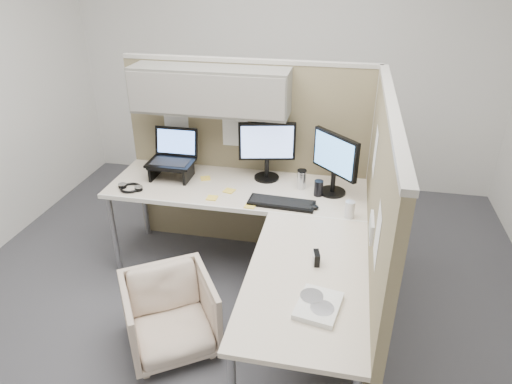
% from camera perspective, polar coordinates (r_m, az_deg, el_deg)
% --- Properties ---
extents(ground, '(4.50, 4.50, 0.00)m').
position_cam_1_polar(ground, '(3.49, -2.51, -14.24)').
color(ground, '#3E3E44').
rests_on(ground, ground).
extents(partition_back, '(2.00, 0.36, 1.63)m').
position_cam_1_polar(partition_back, '(3.67, -3.05, 8.00)').
color(partition_back, '#847756').
rests_on(partition_back, ground).
extents(partition_right, '(0.07, 2.03, 1.63)m').
position_cam_1_polar(partition_right, '(2.88, 14.51, -4.89)').
color(partition_right, '#847756').
rests_on(partition_right, ground).
extents(desk, '(2.00, 1.98, 0.73)m').
position_cam_1_polar(desk, '(3.15, -0.01, -3.69)').
color(desk, beige).
rests_on(desk, ground).
extents(office_chair, '(0.74, 0.73, 0.57)m').
position_cam_1_polar(office_chair, '(3.08, -10.72, -14.48)').
color(office_chair, beige).
rests_on(office_chair, ground).
extents(monitor_left, '(0.44, 0.20, 0.47)m').
position_cam_1_polar(monitor_left, '(3.55, 1.38, 5.71)').
color(monitor_left, black).
rests_on(monitor_left, desk).
extents(monitor_right, '(0.33, 0.34, 0.47)m').
position_cam_1_polar(monitor_right, '(3.36, 9.82, 4.05)').
color(monitor_right, black).
rests_on(monitor_right, desk).
extents(laptop_station, '(0.36, 0.31, 0.37)m').
position_cam_1_polar(laptop_station, '(3.70, -10.41, 3.95)').
color(laptop_station, black).
rests_on(laptop_station, desk).
extents(keyboard, '(0.48, 0.18, 0.02)m').
position_cam_1_polar(keyboard, '(3.27, 3.20, -1.39)').
color(keyboard, black).
rests_on(keyboard, desk).
extents(mouse, '(0.10, 0.08, 0.03)m').
position_cam_1_polar(mouse, '(3.24, 7.13, -1.83)').
color(mouse, black).
rests_on(mouse, desk).
extents(travel_mug, '(0.07, 0.07, 0.15)m').
position_cam_1_polar(travel_mug, '(3.49, 5.72, 1.62)').
color(travel_mug, silver).
rests_on(travel_mug, desk).
extents(soda_can_green, '(0.07, 0.07, 0.12)m').
position_cam_1_polar(soda_can_green, '(3.15, 11.63, -2.16)').
color(soda_can_green, silver).
rests_on(soda_can_green, desk).
extents(soda_can_silver, '(0.07, 0.07, 0.12)m').
position_cam_1_polar(soda_can_silver, '(3.40, 7.82, 0.48)').
color(soda_can_silver, black).
rests_on(soda_can_silver, desk).
extents(sticky_note_a, '(0.08, 0.08, 0.01)m').
position_cam_1_polar(sticky_note_a, '(3.37, -5.52, -0.73)').
color(sticky_note_a, yellow).
rests_on(sticky_note_a, desk).
extents(sticky_note_b, '(0.08, 0.08, 0.01)m').
position_cam_1_polar(sticky_note_b, '(3.25, -0.74, -1.76)').
color(sticky_note_b, yellow).
rests_on(sticky_note_b, desk).
extents(sticky_note_c, '(0.10, 0.10, 0.01)m').
position_cam_1_polar(sticky_note_c, '(3.67, -6.34, 1.72)').
color(sticky_note_c, yellow).
rests_on(sticky_note_c, desk).
extents(sticky_note_d, '(0.09, 0.09, 0.01)m').
position_cam_1_polar(sticky_note_d, '(3.46, -3.38, 0.15)').
color(sticky_note_d, yellow).
rests_on(sticky_note_d, desk).
extents(headphones, '(0.20, 0.18, 0.03)m').
position_cam_1_polar(headphones, '(3.61, -15.41, 0.53)').
color(headphones, black).
rests_on(headphones, desk).
extents(paper_stack, '(0.25, 0.30, 0.03)m').
position_cam_1_polar(paper_stack, '(2.40, 7.81, -13.89)').
color(paper_stack, white).
rests_on(paper_stack, desk).
extents(desk_clock, '(0.05, 0.08, 0.08)m').
position_cam_1_polar(desk_clock, '(2.68, 7.54, -8.18)').
color(desk_clock, black).
rests_on(desk_clock, desk).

